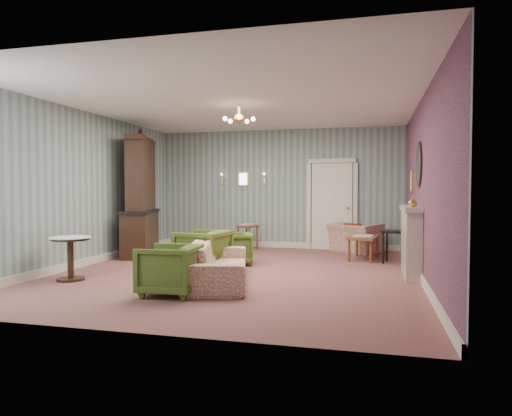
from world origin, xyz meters
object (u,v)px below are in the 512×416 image
(side_table_black, at_px, (394,247))
(pedestal_table, at_px, (71,258))
(dresser, at_px, (140,193))
(fireplace, at_px, (411,241))
(coffee_table, at_px, (363,248))
(olive_chair_a, at_px, (169,267))
(olive_chair_b, at_px, (203,249))
(olive_chair_c, at_px, (235,247))
(sofa_chintz, at_px, (218,256))
(wingback_chair, at_px, (355,233))

(side_table_black, relative_size, pedestal_table, 0.93)
(dresser, bearing_deg, fireplace, -26.97)
(fireplace, distance_m, coffee_table, 1.83)
(olive_chair_a, relative_size, coffee_table, 0.79)
(olive_chair_a, relative_size, pedestal_table, 1.09)
(olive_chair_b, bearing_deg, olive_chair_a, 15.42)
(dresser, xyz_separation_m, side_table_black, (5.30, 0.19, -1.03))
(olive_chair_c, bearing_deg, sofa_chintz, -9.07)
(wingback_chair, xyz_separation_m, fireplace, (0.99, -2.62, 0.13))
(olive_chair_b, distance_m, wingback_chair, 4.04)
(olive_chair_a, height_order, wingback_chair, wingback_chair)
(coffee_table, bearing_deg, dresser, -172.96)
(dresser, height_order, fireplace, dresser)
(wingback_chair, relative_size, fireplace, 0.73)
(olive_chair_b, relative_size, sofa_chintz, 0.38)
(olive_chair_b, bearing_deg, wingback_chair, 152.04)
(olive_chair_b, distance_m, dresser, 2.77)
(olive_chair_a, xyz_separation_m, fireplace, (3.30, 2.28, 0.20))
(wingback_chair, distance_m, fireplace, 2.80)
(olive_chair_b, xyz_separation_m, wingback_chair, (2.48, 3.20, 0.04))
(dresser, distance_m, fireplace, 5.66)
(olive_chair_b, relative_size, side_table_black, 1.26)
(fireplace, height_order, coffee_table, fireplace)
(wingback_chair, bearing_deg, dresser, 48.66)
(fireplace, bearing_deg, side_table_black, 99.78)
(olive_chair_c, xyz_separation_m, wingback_chair, (2.18, 2.24, 0.11))
(olive_chair_b, bearing_deg, coffee_table, 139.16)
(fireplace, bearing_deg, coffee_table, 116.21)
(side_table_black, bearing_deg, olive_chair_a, -131.43)
(olive_chair_b, height_order, wingback_chair, wingback_chair)
(olive_chair_b, distance_m, olive_chair_c, 1.01)
(olive_chair_c, bearing_deg, olive_chair_a, -20.25)
(coffee_table, relative_size, pedestal_table, 1.38)
(wingback_chair, xyz_separation_m, dresser, (-4.52, -1.59, 0.91))
(sofa_chintz, relative_size, pedestal_table, 3.07)
(coffee_table, distance_m, pedestal_table, 5.57)
(olive_chair_a, height_order, olive_chair_c, olive_chair_a)
(dresser, distance_m, coffee_table, 4.88)
(olive_chair_a, distance_m, side_table_black, 4.67)
(olive_chair_c, xyz_separation_m, side_table_black, (2.96, 0.84, -0.01))
(olive_chair_a, relative_size, sofa_chintz, 0.35)
(fireplace, distance_m, pedestal_table, 5.52)
(olive_chair_c, distance_m, coffee_table, 2.68)
(dresser, bearing_deg, side_table_black, -14.34)
(sofa_chintz, height_order, dresser, dresser)
(side_table_black, bearing_deg, sofa_chintz, -136.43)
(dresser, relative_size, fireplace, 1.93)
(olive_chair_a, xyz_separation_m, sofa_chintz, (0.38, 0.93, 0.04))
(sofa_chintz, bearing_deg, wingback_chair, -41.12)
(wingback_chair, bearing_deg, fireplace, 140.04)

